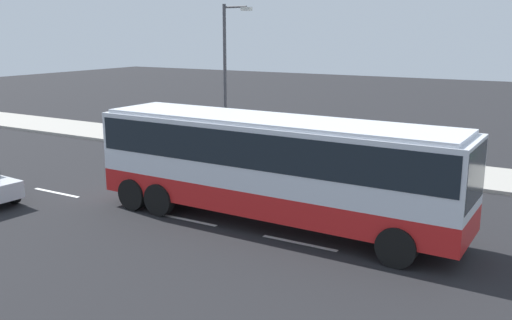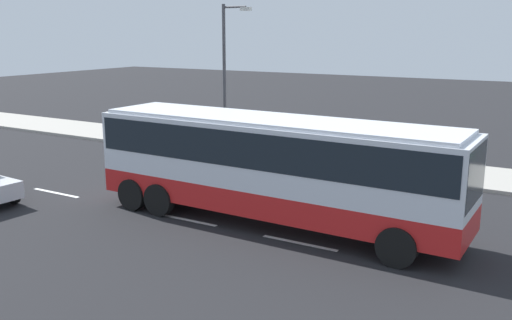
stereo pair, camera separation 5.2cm
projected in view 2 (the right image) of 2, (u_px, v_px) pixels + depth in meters
ground_plane at (256, 213)px, 19.13m from camera, size 120.00×120.00×0.00m
sidewalk_curb at (348, 162)px, 26.32m from camera, size 80.00×4.00×0.15m
lane_centreline at (51, 192)px, 21.60m from camera, size 24.35×0.16×0.01m
coach_bus at (272, 159)px, 17.56m from camera, size 12.17×2.98×3.44m
street_lamp at (227, 70)px, 26.96m from camera, size 1.56×0.24×7.16m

